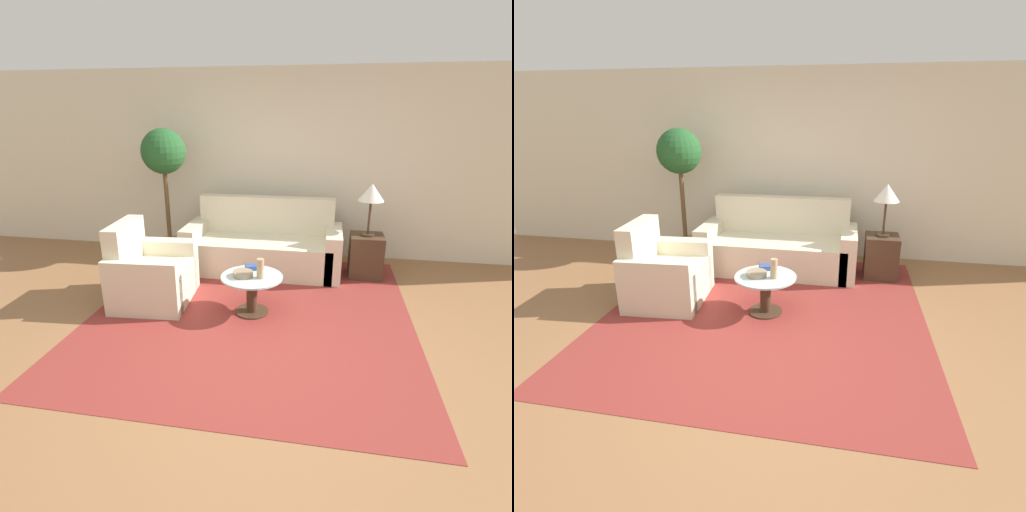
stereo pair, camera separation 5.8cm
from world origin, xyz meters
TOP-DOWN VIEW (x-y plane):
  - ground_plane at (0.00, 0.00)m, footprint 14.00×14.00m
  - wall_back at (0.00, 2.82)m, footprint 10.00×0.06m
  - rug at (-0.13, 0.79)m, footprint 3.30×3.44m
  - sofa_main at (-0.21, 2.10)m, footprint 2.04×0.85m
  - armchair at (-1.32, 0.89)m, footprint 0.84×0.97m
  - coffee_table at (-0.13, 0.79)m, footprint 0.65×0.65m
  - side_table at (1.12, 2.05)m, footprint 0.41×0.41m
  - table_lamp at (1.12, 2.05)m, footprint 0.31×0.31m
  - potted_plant at (-1.60, 2.23)m, footprint 0.60×0.60m
  - vase at (-0.04, 0.76)m, footprint 0.07×0.07m
  - bowl at (-0.22, 0.77)m, footprint 0.21×0.21m
  - book_stack at (-0.15, 0.99)m, footprint 0.20×0.17m

SIDE VIEW (x-z plane):
  - ground_plane at x=0.00m, z-range 0.00..0.00m
  - rug at x=-0.13m, z-range 0.00..0.01m
  - coffee_table at x=-0.13m, z-range 0.06..0.48m
  - side_table at x=1.12m, z-range 0.00..0.55m
  - armchair at x=-1.32m, z-range -0.15..0.75m
  - sofa_main at x=-0.21m, z-range -0.17..0.77m
  - book_stack at x=-0.15m, z-range 0.42..0.46m
  - bowl at x=-0.22m, z-range 0.42..0.47m
  - vase at x=-0.04m, z-range 0.42..0.63m
  - table_lamp at x=1.12m, z-range 0.75..1.40m
  - wall_back at x=0.00m, z-range 0.00..2.60m
  - potted_plant at x=-1.60m, z-range 0.41..2.24m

